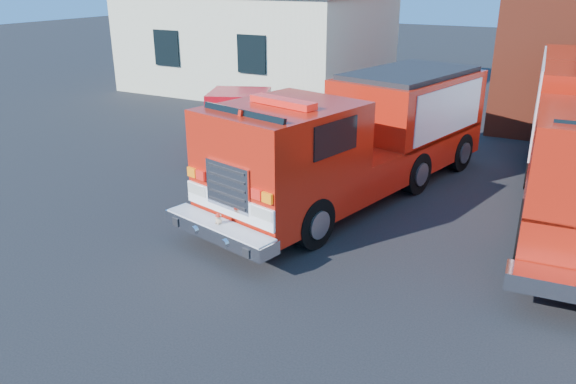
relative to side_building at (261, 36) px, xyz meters
The scene contains 4 objects.
ground 15.96m from the side_building, 55.30° to the right, with size 100.00×100.00×0.00m, color black.
side_building is the anchor object (origin of this frame).
fire_engine 13.78m from the side_building, 49.92° to the right, with size 4.25×8.78×2.61m.
pickup_truck 9.60m from the side_building, 62.77° to the right, with size 3.54×5.33×1.64m.
Camera 1 is at (4.20, -9.00, 4.74)m, focal length 35.00 mm.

